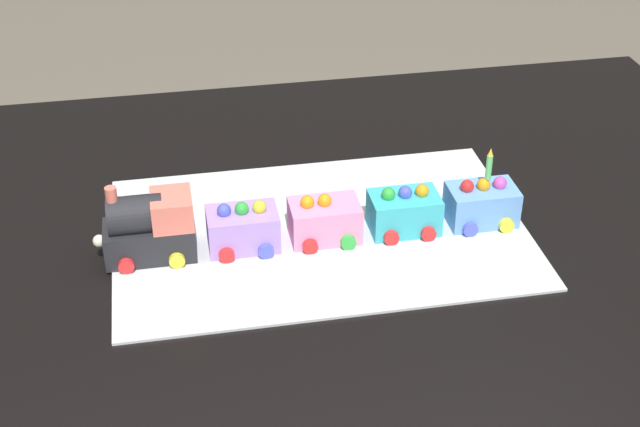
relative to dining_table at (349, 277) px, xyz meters
name	(u,v)px	position (x,y,z in m)	size (l,w,h in m)	color
dining_table	(349,277)	(0.00, 0.00, 0.00)	(1.40, 1.00, 0.74)	black
cake_board	(320,232)	(-0.05, -0.03, 0.11)	(0.60, 0.40, 0.00)	silver
cake_locomotive	(149,227)	(-0.29, -0.04, 0.16)	(0.14, 0.08, 0.12)	#232328
cake_car_gondola_lavender	(243,228)	(-0.17, -0.04, 0.14)	(0.10, 0.08, 0.07)	#AD84E0
cake_car_flatbed_bubblegum	(324,220)	(-0.05, -0.04, 0.14)	(0.10, 0.08, 0.07)	pink
cake_car_hopper_turquoise	(404,212)	(0.07, -0.04, 0.14)	(0.10, 0.08, 0.07)	#38B7C6
cake_car_caboose_sky_blue	(482,204)	(0.19, -0.04, 0.14)	(0.10, 0.08, 0.07)	#669EEA
birthday_candle	(489,164)	(0.19, -0.04, 0.21)	(0.01, 0.01, 0.05)	#66D872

